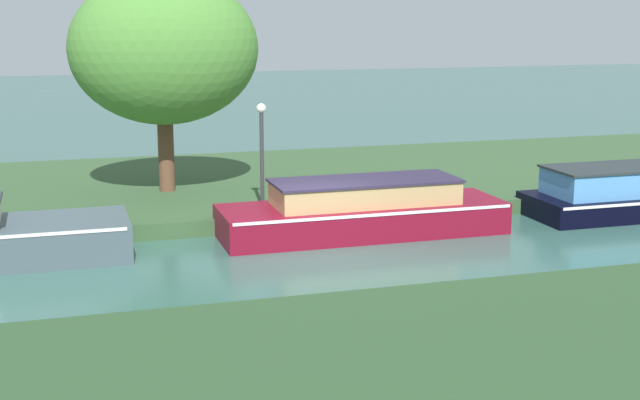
{
  "coord_description": "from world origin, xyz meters",
  "views": [
    {
      "loc": [
        -5.43,
        -18.01,
        5.18
      ],
      "look_at": [
        0.39,
        1.2,
        0.9
      ],
      "focal_mm": 49.5,
      "sensor_mm": 36.0,
      "label": 1
    }
  ],
  "objects_px": {
    "mooring_post_near": "(558,181)",
    "black_narrowboat": "(638,193)",
    "willow_tree_left": "(165,50)",
    "lamp_post": "(262,142)",
    "maroon_barge": "(363,211)"
  },
  "relations": [
    {
      "from": "maroon_barge",
      "to": "mooring_post_near",
      "type": "height_order",
      "value": "maroon_barge"
    },
    {
      "from": "willow_tree_left",
      "to": "maroon_barge",
      "type": "bearing_deg",
      "value": -46.16
    },
    {
      "from": "lamp_post",
      "to": "mooring_post_near",
      "type": "relative_size",
      "value": 3.79
    },
    {
      "from": "lamp_post",
      "to": "willow_tree_left",
      "type": "bearing_deg",
      "value": 129.95
    },
    {
      "from": "black_narrowboat",
      "to": "lamp_post",
      "type": "distance_m",
      "value": 9.94
    },
    {
      "from": "willow_tree_left",
      "to": "mooring_post_near",
      "type": "xyz_separation_m",
      "value": [
        9.99,
        -3.05,
        -3.49
      ]
    },
    {
      "from": "mooring_post_near",
      "to": "black_narrowboat",
      "type": "bearing_deg",
      "value": -34.39
    },
    {
      "from": "maroon_barge",
      "to": "black_narrowboat",
      "type": "distance_m",
      "value": 7.63
    },
    {
      "from": "lamp_post",
      "to": "mooring_post_near",
      "type": "distance_m",
      "value": 8.12
    },
    {
      "from": "willow_tree_left",
      "to": "black_narrowboat",
      "type": "bearing_deg",
      "value": -19.78
    },
    {
      "from": "maroon_barge",
      "to": "mooring_post_near",
      "type": "distance_m",
      "value": 6.07
    },
    {
      "from": "black_narrowboat",
      "to": "mooring_post_near",
      "type": "height_order",
      "value": "black_narrowboat"
    },
    {
      "from": "mooring_post_near",
      "to": "lamp_post",
      "type": "bearing_deg",
      "value": 175.3
    },
    {
      "from": "black_narrowboat",
      "to": "lamp_post",
      "type": "relative_size",
      "value": 2.38
    },
    {
      "from": "maroon_barge",
      "to": "lamp_post",
      "type": "xyz_separation_m",
      "value": [
        -2.02,
        1.8,
        1.5
      ]
    }
  ]
}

